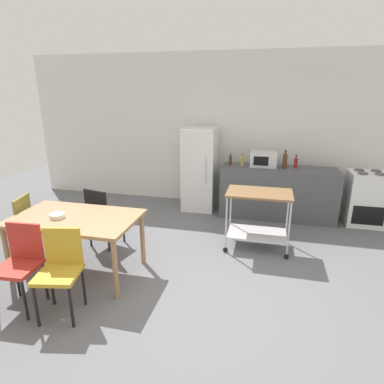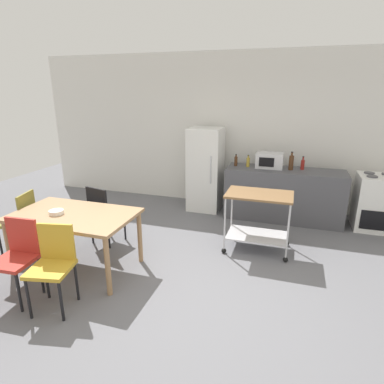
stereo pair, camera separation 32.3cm
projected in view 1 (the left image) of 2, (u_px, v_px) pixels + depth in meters
name	position (u px, v px, depth m)	size (l,w,h in m)	color
ground_plane	(197.00, 291.00, 3.68)	(12.00, 12.00, 0.00)	slate
back_wall	(233.00, 131.00, 6.21)	(8.40, 0.12, 2.90)	silver
kitchen_counter	(277.00, 193.00, 5.75)	(2.00, 0.64, 0.90)	#4C4C51
dining_table	(76.00, 223.00, 3.87)	(1.50, 0.90, 0.75)	#A37A51
chair_black	(102.00, 213.00, 4.61)	(0.48, 0.48, 0.89)	black
chair_olive	(16.00, 224.00, 4.23)	(0.48, 0.48, 0.89)	olive
chair_red	(20.00, 261.00, 3.31)	(0.43, 0.43, 0.89)	#B72D23
chair_mustard	(60.00, 267.00, 3.20)	(0.47, 0.47, 0.89)	gold
stove_oven	(365.00, 198.00, 5.45)	(0.60, 0.61, 0.92)	white
refrigerator	(200.00, 169.00, 6.07)	(0.60, 0.63, 1.55)	white
kitchen_cart	(258.00, 211.00, 4.54)	(0.91, 0.57, 0.85)	brown
bottle_wine	(230.00, 160.00, 5.82)	(0.06, 0.06, 0.21)	#4C2D19
bottle_sparkling_water	(242.00, 161.00, 5.77)	(0.06, 0.06, 0.21)	gold
microwave	(264.00, 159.00, 5.71)	(0.46, 0.35, 0.26)	silver
bottle_soda	(285.00, 161.00, 5.58)	(0.08, 0.08, 0.31)	#4C2D19
bottle_vinegar	(296.00, 163.00, 5.62)	(0.06, 0.06, 0.23)	maroon
fruit_bowl	(57.00, 216.00, 3.81)	(0.17, 0.17, 0.05)	white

